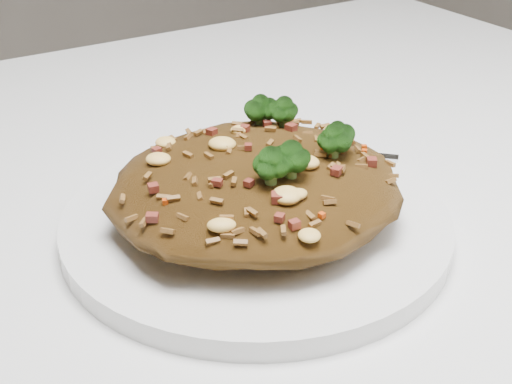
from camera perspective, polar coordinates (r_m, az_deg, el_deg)
dining_table at (r=0.51m, az=-11.98°, el=-13.41°), size 1.20×0.80×0.75m
plate at (r=0.46m, az=-0.00°, el=-2.40°), size 0.25×0.25×0.01m
fried_rice at (r=0.44m, az=0.12°, el=1.41°), size 0.19×0.17×0.06m
fork at (r=0.53m, az=3.48°, el=3.43°), size 0.13×0.12×0.00m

